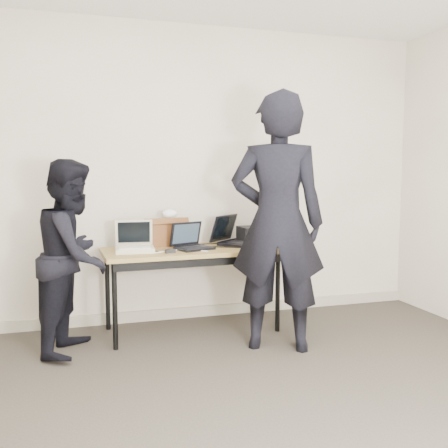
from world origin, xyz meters
name	(u,v)px	position (x,y,z in m)	size (l,w,h in m)	color
room	(297,177)	(0.00, 0.00, 1.35)	(4.60, 4.60, 2.80)	#39332B
desk	(192,255)	(-0.11, 1.84, 0.66)	(1.53, 0.71, 0.72)	olive
laptop_beige	(135,245)	(-0.60, 1.86, 0.77)	(0.33, 0.32, 0.25)	#C2B89B
laptop_center	(191,243)	(-0.12, 1.84, 0.77)	(0.37, 0.36, 0.22)	black
laptop_right	(234,237)	(0.31, 2.01, 0.78)	(0.50, 0.50, 0.26)	black
leather_satchel	(167,232)	(-0.29, 2.07, 0.85)	(0.38, 0.23, 0.25)	#5C3318
tissue	(169,214)	(-0.26, 2.08, 1.00)	(0.13, 0.10, 0.08)	white
equipment_box	(254,235)	(0.52, 2.04, 0.80)	(0.26, 0.22, 0.15)	black
power_brick	(170,251)	(-0.33, 1.68, 0.73)	(0.08, 0.05, 0.03)	black
cables	(197,248)	(-0.07, 1.84, 0.72)	(1.16, 0.42, 0.01)	silver
person_typist	(277,222)	(0.42, 1.25, 0.99)	(0.72, 0.47, 1.98)	black
person_observer	(74,256)	(-1.09, 1.64, 0.73)	(0.71, 0.56, 1.47)	black
baseboard	(195,312)	(0.00, 2.23, 0.05)	(4.50, 0.03, 0.10)	#A49E88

